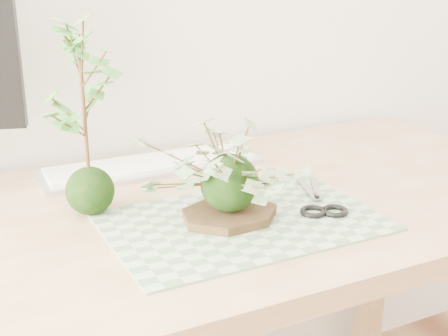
{
  "coord_description": "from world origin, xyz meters",
  "views": [
    {
      "loc": [
        -0.43,
        0.27,
        1.18
      ],
      "look_at": [
        0.0,
        1.14,
        0.84
      ],
      "focal_mm": 50.0,
      "sensor_mm": 36.0,
      "label": 1
    }
  ],
  "objects_px": {
    "ivy_kokedama": "(230,157)",
    "maple_kokedama": "(81,73)",
    "keyboard": "(151,166)",
    "desk": "(169,256)"
  },
  "relations": [
    {
      "from": "maple_kokedama",
      "to": "keyboard",
      "type": "relative_size",
      "value": 0.76
    },
    {
      "from": "desk",
      "to": "ivy_kokedama",
      "type": "height_order",
      "value": "ivy_kokedama"
    },
    {
      "from": "ivy_kokedama",
      "to": "maple_kokedama",
      "type": "bearing_deg",
      "value": 146.2
    },
    {
      "from": "ivy_kokedama",
      "to": "keyboard",
      "type": "relative_size",
      "value": 0.72
    },
    {
      "from": "desk",
      "to": "ivy_kokedama",
      "type": "distance_m",
      "value": 0.23
    },
    {
      "from": "maple_kokedama",
      "to": "keyboard",
      "type": "xyz_separation_m",
      "value": [
        0.18,
        0.17,
        -0.24
      ]
    },
    {
      "from": "ivy_kokedama",
      "to": "maple_kokedama",
      "type": "xyz_separation_m",
      "value": [
        -0.2,
        0.14,
        0.13
      ]
    },
    {
      "from": "desk",
      "to": "keyboard",
      "type": "xyz_separation_m",
      "value": [
        0.05,
        0.23,
        0.1
      ]
    },
    {
      "from": "desk",
      "to": "keyboard",
      "type": "relative_size",
      "value": 3.4
    },
    {
      "from": "ivy_kokedama",
      "to": "keyboard",
      "type": "height_order",
      "value": "ivy_kokedama"
    }
  ]
}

